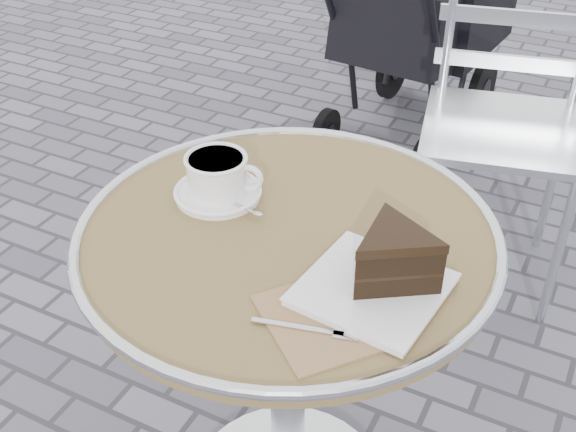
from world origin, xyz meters
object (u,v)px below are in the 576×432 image
at_px(bistro_chair, 510,81).
at_px(baby_stroller, 422,23).
at_px(cafe_table, 288,304).
at_px(cappuccino_set, 218,179).
at_px(cake_plate_set, 388,265).

relative_size(bistro_chair, baby_stroller, 0.96).
xyz_separation_m(cafe_table, baby_stroller, (-0.33, 1.78, -0.11)).
bearing_deg(cappuccino_set, cafe_table, -30.60).
height_order(cafe_table, bistro_chair, bistro_chair).
xyz_separation_m(cafe_table, bistro_chair, (0.15, 1.07, 0.03)).
bearing_deg(baby_stroller, bistro_chair, -50.35).
xyz_separation_m(cake_plate_set, baby_stroller, (-0.53, 1.85, -0.32)).
distance_m(cappuccino_set, cake_plate_set, 0.37).
bearing_deg(cafe_table, cake_plate_set, -18.71).
height_order(cafe_table, baby_stroller, baby_stroller).
xyz_separation_m(cappuccino_set, cake_plate_set, (0.36, -0.11, 0.01)).
bearing_deg(cake_plate_set, cafe_table, 167.59).
height_order(cafe_table, cappuccino_set, cappuccino_set).
xyz_separation_m(cappuccino_set, bistro_chair, (0.31, 1.03, -0.17)).
height_order(cappuccino_set, baby_stroller, baby_stroller).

